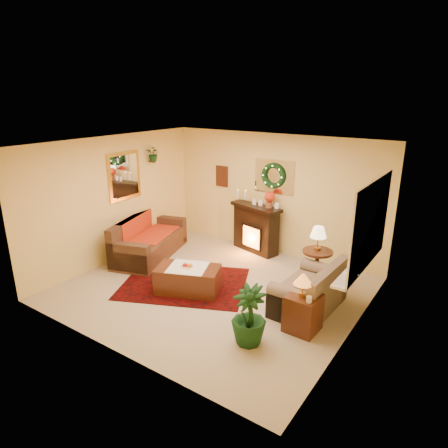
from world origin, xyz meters
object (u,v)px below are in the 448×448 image
Objects in this scene: loveseat at (309,285)px; side_table_round at (316,270)px; end_table_square at (303,314)px; coffee_table at (188,281)px; fireplace at (256,227)px; sofa at (150,237)px.

side_table_round is (-0.19, 0.81, -0.09)m from loveseat.
coffee_table is (-2.19, -0.02, -0.06)m from end_table_square.
fireplace is 2.39m from coffee_table.
loveseat reaches higher than side_table_round.
side_table_round reaches higher than coffee_table.
fireplace is 2.00m from side_table_round.
end_table_square is at bearing -28.98° from sofa.
side_table_round is (1.79, -0.88, -0.22)m from fireplace.
sofa is 2.33m from fireplace.
fireplace is at bearing 67.18° from coffee_table.
end_table_square is (3.91, -0.80, -0.16)m from sofa.
loveseat is at bearing -19.62° from sofa.
end_table_square is 0.52× the size of coffee_table.
sofa is 2.87× the size of side_table_round.
coffee_table is at bearing -75.54° from fireplace.
side_table_round is 2.34m from coffee_table.
side_table_round is 1.22× the size of end_table_square.
side_table_round is at bearing 104.79° from end_table_square.
fireplace is at bearing 153.78° from side_table_round.
end_table_square is 2.19m from coffee_table.
side_table_round is at bearing -11.40° from fireplace.
fireplace is 1.89× the size of end_table_square.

